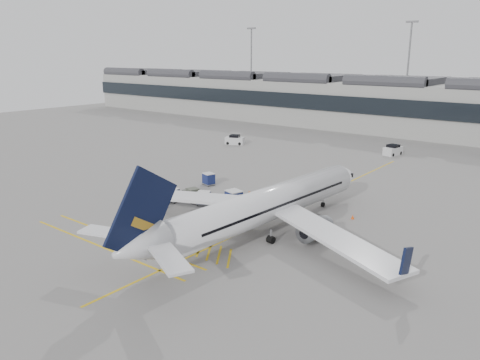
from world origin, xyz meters
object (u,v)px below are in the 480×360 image
Objects in this scene: pushback_tug at (193,195)px; belt_loader at (265,204)px; ramp_agent_b at (249,198)px; ramp_agent_a at (259,200)px; airliner_main at (264,206)px; baggage_cart_a at (234,198)px.

belt_loader is at bearing 37.03° from pushback_tug.
pushback_tug is at bearing -3.36° from ramp_agent_b.
airliner_main is at bearing -80.96° from ramp_agent_a.
ramp_agent_a is (-5.16, 6.29, -1.92)m from airliner_main.
pushback_tug is (-7.88, -2.98, -0.21)m from ramp_agent_a.
ramp_agent_b is at bearing 165.31° from belt_loader.
baggage_cart_a is 0.71× the size of pushback_tug.
pushback_tug is at bearing 169.50° from airliner_main.
ramp_agent_b is at bearing 84.40° from baggage_cart_a.
baggage_cart_a is 2.14m from ramp_agent_b.
airliner_main reaches higher than pushback_tug.
airliner_main is 11.50× the size of pushback_tug.
belt_loader is at bearing 128.40° from airliner_main.
belt_loader reaches higher than pushback_tug.
ramp_agent_b is (-6.83, 6.57, -2.03)m from airliner_main.
ramp_agent_b is at bearing 140.13° from ramp_agent_a.
pushback_tug is (-8.70, -2.97, 0.19)m from belt_loader.
airliner_main reaches higher than ramp_agent_b.
airliner_main is at bearing 105.10° from ramp_agent_b.
belt_loader is at bearing -30.98° from ramp_agent_a.
belt_loader is 0.91m from ramp_agent_a.
baggage_cart_a reaches higher than pushback_tug.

